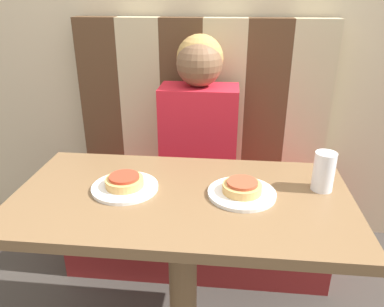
{
  "coord_description": "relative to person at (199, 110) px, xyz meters",
  "views": [
    {
      "loc": [
        0.14,
        -1.04,
        1.32
      ],
      "look_at": [
        0.0,
        0.31,
        0.73
      ],
      "focal_mm": 35.0,
      "sensor_mm": 36.0,
      "label": 1
    }
  ],
  "objects": [
    {
      "name": "drinking_cup",
      "position": [
        0.45,
        -0.55,
        -0.02
      ],
      "size": [
        0.07,
        0.07,
        0.13
      ],
      "color": "silver",
      "rests_on": "dining_table"
    },
    {
      "name": "pizza_right",
      "position": [
        0.19,
        -0.61,
        -0.06
      ],
      "size": [
        0.13,
        0.13,
        0.04
      ],
      "color": "tan",
      "rests_on": "plate_right"
    },
    {
      "name": "person",
      "position": [
        0.0,
        0.0,
        0.0
      ],
      "size": [
        0.36,
        0.23,
        0.7
      ],
      "color": "red",
      "rests_on": "booth_seat"
    },
    {
      "name": "booth_seat",
      "position": [
        0.0,
        -0.0,
        -0.58
      ],
      "size": [
        1.28,
        0.52,
        0.45
      ],
      "color": "maroon",
      "rests_on": "ground_plane"
    },
    {
      "name": "plate_left",
      "position": [
        -0.19,
        -0.61,
        -0.08
      ],
      "size": [
        0.22,
        0.22,
        0.01
      ],
      "color": "white",
      "rests_on": "dining_table"
    },
    {
      "name": "booth_backrest",
      "position": [
        -0.0,
        0.21,
        0.02
      ],
      "size": [
        1.28,
        0.09,
        0.75
      ],
      "color": "#4C331E",
      "rests_on": "booth_seat"
    },
    {
      "name": "pizza_left",
      "position": [
        -0.19,
        -0.61,
        -0.06
      ],
      "size": [
        0.13,
        0.13,
        0.04
      ],
      "color": "tan",
      "rests_on": "plate_left"
    },
    {
      "name": "plate_right",
      "position": [
        0.19,
        -0.61,
        -0.08
      ],
      "size": [
        0.22,
        0.22,
        0.01
      ],
      "color": "white",
      "rests_on": "dining_table"
    },
    {
      "name": "dining_table",
      "position": [
        0.0,
        -0.63,
        -0.19
      ],
      "size": [
        1.08,
        0.58,
        0.72
      ],
      "color": "brown",
      "rests_on": "ground_plane"
    }
  ]
}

